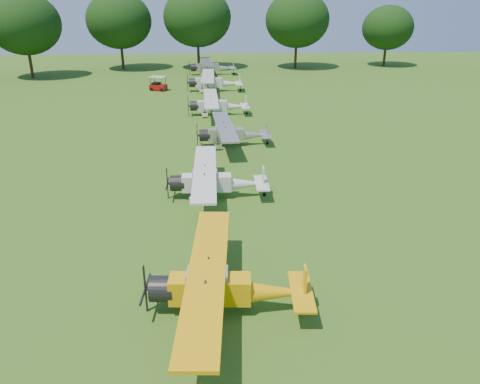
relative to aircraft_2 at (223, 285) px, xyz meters
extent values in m
plane|color=#305114|center=(-0.13, 10.06, -1.17)|extent=(160.00, 160.00, 0.00)
cylinder|color=#312213|center=(30.20, 68.11, 0.68)|extent=(0.44, 0.44, 3.70)
ellipsoid|color=black|center=(30.20, 68.11, 5.20)|extent=(8.63, 8.63, 7.34)
cylinder|color=#312213|center=(14.15, 66.27, 1.08)|extent=(0.44, 0.44, 4.51)
ellipsoid|color=black|center=(14.15, 66.27, 6.59)|extent=(10.52, 10.52, 8.94)
cylinder|color=#312213|center=(-2.25, 66.79, 1.19)|extent=(0.44, 0.44, 4.74)
ellipsoid|color=black|center=(-2.25, 66.79, 6.98)|extent=(11.05, 11.05, 9.39)
cylinder|color=#312213|center=(-14.88, 66.59, 1.07)|extent=(0.44, 0.44, 4.49)
ellipsoid|color=black|center=(-14.88, 66.59, 6.55)|extent=(10.47, 10.47, 8.90)
cylinder|color=#312213|center=(-27.02, 58.56, 1.05)|extent=(0.44, 0.44, 4.44)
ellipsoid|color=black|center=(-27.02, 58.56, 6.47)|extent=(10.36, 10.36, 8.80)
cube|color=#E1A409|center=(-0.48, 0.03, -0.17)|extent=(3.11, 1.11, 1.00)
cone|color=#E1A409|center=(2.10, -0.14, -0.31)|extent=(2.73, 1.03, 0.86)
cube|color=#8CA5B2|center=(-0.57, 0.04, 0.36)|extent=(1.58, 0.98, 0.53)
cylinder|color=black|center=(-2.29, 0.15, -0.17)|extent=(0.92, 1.05, 0.99)
cube|color=black|center=(-2.91, 0.19, -0.17)|extent=(0.06, 0.12, 2.01)
cube|color=#E1A409|center=(-0.57, 0.04, 0.60)|extent=(2.05, 10.21, 0.13)
cube|color=#E1A409|center=(3.05, -0.20, 0.17)|extent=(0.13, 0.53, 1.24)
cube|color=#E1A409|center=(2.96, -0.19, -0.27)|extent=(0.99, 2.73, 0.09)
cylinder|color=black|center=(-1.32, -1.11, -0.89)|extent=(0.58, 0.19, 0.57)
cylinder|color=black|center=(-1.16, 1.27, -0.89)|extent=(0.58, 0.19, 0.57)
cylinder|color=black|center=(3.15, -0.21, -1.06)|extent=(0.23, 0.09, 0.23)
cube|color=silver|center=(-0.66, 11.12, -0.22)|extent=(2.92, 0.88, 0.96)
cone|color=silver|center=(1.81, 11.10, -0.35)|extent=(2.56, 0.84, 0.82)
cube|color=#8CA5B2|center=(-0.75, 11.12, 0.28)|extent=(1.46, 0.85, 0.50)
cylinder|color=black|center=(-2.39, 11.13, -0.22)|extent=(0.83, 0.95, 0.95)
cube|color=black|center=(-2.98, 11.13, -0.22)|extent=(0.06, 0.11, 1.91)
cube|color=silver|center=(-0.75, 11.12, 0.51)|extent=(1.38, 9.67, 0.13)
cube|color=silver|center=(2.72, 11.09, 0.10)|extent=(0.09, 0.50, 1.19)
cube|color=silver|center=(2.63, 11.10, -0.31)|extent=(0.79, 2.56, 0.08)
cylinder|color=black|center=(-1.39, 9.98, -0.90)|extent=(0.55, 0.15, 0.55)
cylinder|color=black|center=(-1.38, 12.26, -0.90)|extent=(0.55, 0.15, 0.55)
cylinder|color=black|center=(2.81, 11.09, -1.06)|extent=(0.22, 0.07, 0.22)
cube|color=#B8B8BC|center=(0.83, 21.66, -0.23)|extent=(2.93, 1.05, 0.94)
cone|color=#B8B8BC|center=(3.26, 21.82, -0.36)|extent=(2.57, 0.98, 0.81)
cube|color=#8CA5B2|center=(0.74, 21.66, 0.27)|extent=(1.49, 0.92, 0.49)
cylinder|color=black|center=(-0.87, 21.55, -0.23)|extent=(0.87, 0.99, 0.94)
cube|color=black|center=(-1.46, 21.51, -0.23)|extent=(0.06, 0.11, 1.89)
cube|color=#B8B8BC|center=(0.74, 21.66, 0.49)|extent=(1.94, 9.60, 0.13)
cube|color=#B8B8BC|center=(4.15, 21.89, 0.09)|extent=(0.12, 0.50, 1.17)
cube|color=#B8B8BC|center=(4.06, 21.88, -0.32)|extent=(0.93, 2.56, 0.08)
cylinder|color=black|center=(0.19, 20.49, -0.90)|extent=(0.55, 0.18, 0.54)
cylinder|color=black|center=(0.04, 22.73, -0.90)|extent=(0.55, 0.18, 0.54)
cylinder|color=black|center=(4.24, 21.89, -1.07)|extent=(0.22, 0.09, 0.22)
cube|color=silver|center=(-0.22, 32.46, -0.19)|extent=(3.02, 0.95, 0.99)
cone|color=silver|center=(2.32, 32.50, -0.33)|extent=(2.65, 0.89, 0.85)
cube|color=#8CA5B2|center=(-0.31, 32.46, 0.33)|extent=(1.52, 0.89, 0.52)
cylinder|color=black|center=(-2.00, 32.43, -0.19)|extent=(0.86, 0.99, 0.98)
cube|color=black|center=(-2.61, 32.42, -0.19)|extent=(0.06, 0.11, 1.97)
cube|color=silver|center=(-0.31, 32.46, 0.56)|extent=(1.54, 9.98, 0.13)
cube|color=silver|center=(3.26, 32.52, 0.14)|extent=(0.10, 0.52, 1.22)
cube|color=silver|center=(3.16, 32.52, -0.28)|extent=(0.85, 2.64, 0.08)
cylinder|color=black|center=(-0.95, 31.27, -0.89)|extent=(0.57, 0.16, 0.56)
cylinder|color=black|center=(-0.99, 33.62, -0.89)|extent=(0.57, 0.16, 0.56)
cylinder|color=black|center=(3.35, 32.52, -1.06)|extent=(0.23, 0.08, 0.23)
cube|color=silver|center=(-0.53, 45.67, -0.06)|extent=(3.41, 1.04, 1.12)
cone|color=silver|center=(2.34, 45.65, -0.22)|extent=(2.99, 0.98, 0.96)
cube|color=#8CA5B2|center=(-0.64, 45.67, 0.53)|extent=(1.71, 0.99, 0.59)
cylinder|color=black|center=(-2.55, 45.68, -0.06)|extent=(0.97, 1.11, 1.11)
cube|color=black|center=(-3.25, 45.69, -0.06)|extent=(0.06, 0.13, 2.24)
cube|color=silver|center=(-0.64, 45.67, 0.80)|extent=(1.62, 11.30, 0.15)
cube|color=silver|center=(3.41, 45.64, 0.32)|extent=(0.11, 0.59, 1.38)
cube|color=silver|center=(3.30, 45.64, -0.16)|extent=(0.93, 2.99, 0.10)
cylinder|color=black|center=(-1.39, 44.34, -0.85)|extent=(0.64, 0.17, 0.64)
cylinder|color=black|center=(-1.37, 47.00, -0.85)|extent=(0.64, 0.17, 0.64)
cylinder|color=black|center=(3.51, 45.64, -1.05)|extent=(0.26, 0.09, 0.26)
cube|color=#B8B8BC|center=(-0.76, 59.54, -0.03)|extent=(3.53, 1.24, 1.14)
cone|color=#B8B8BC|center=(2.17, 59.72, -0.20)|extent=(3.10, 1.16, 0.98)
cube|color=#8CA5B2|center=(-0.86, 59.54, 0.56)|extent=(1.80, 1.10, 0.60)
cylinder|color=black|center=(-2.82, 59.42, -0.03)|extent=(1.04, 1.19, 1.13)
cube|color=black|center=(-3.52, 59.38, -0.03)|extent=(0.07, 0.13, 2.28)
cube|color=#B8B8BC|center=(-0.86, 59.54, 0.84)|extent=(2.26, 11.59, 0.15)
cube|color=#B8B8BC|center=(3.26, 59.78, 0.35)|extent=(0.14, 0.60, 1.41)
cube|color=#B8B8BC|center=(3.15, 59.78, -0.14)|extent=(1.10, 3.09, 0.10)
cylinder|color=black|center=(-1.54, 58.13, -0.85)|extent=(0.66, 0.21, 0.65)
cylinder|color=black|center=(-1.70, 60.85, -0.85)|extent=(0.66, 0.21, 0.65)
cylinder|color=black|center=(3.37, 59.79, -1.04)|extent=(0.27, 0.10, 0.26)
cube|color=#9D0D0B|center=(-7.07, 46.69, -0.74)|extent=(2.38, 1.84, 0.67)
cube|color=black|center=(-7.34, 46.80, -0.36)|extent=(1.19, 1.30, 0.43)
cube|color=silver|center=(-7.07, 46.69, 0.57)|extent=(2.33, 1.90, 0.08)
cylinder|color=black|center=(-7.96, 46.40, -0.96)|extent=(0.44, 0.28, 0.42)
cylinder|color=black|center=(-7.52, 47.51, -0.96)|extent=(0.44, 0.28, 0.42)
cylinder|color=black|center=(-6.62, 45.87, -0.96)|extent=(0.44, 0.28, 0.42)
cylinder|color=black|center=(-6.19, 46.98, -0.96)|extent=(0.44, 0.28, 0.42)
camera|label=1|loc=(-0.26, -14.82, 9.95)|focal=35.00mm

